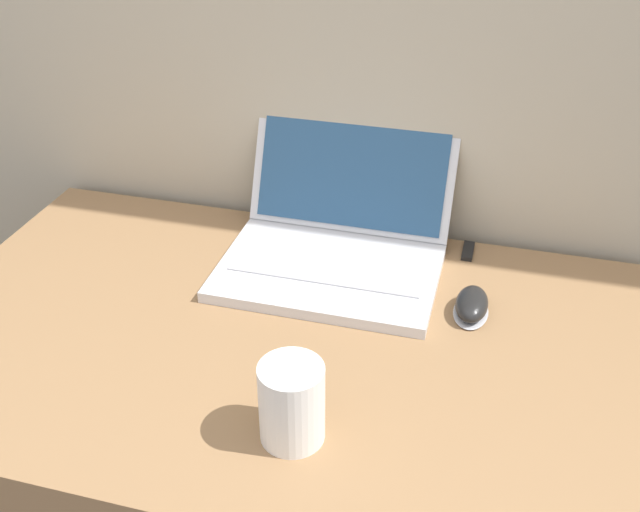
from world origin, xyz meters
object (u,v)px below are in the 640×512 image
drink_cup (292,402)px  computer_mouse (472,305)px  laptop (336,240)px  usb_stick (468,251)px

drink_cup → computer_mouse: drink_cup is taller
laptop → usb_stick: laptop is taller
computer_mouse → usb_stick: size_ratio=1.65×
laptop → drink_cup: bearing=-83.4°
laptop → usb_stick: bearing=21.3°
drink_cup → usb_stick: 0.56m
drink_cup → computer_mouse: size_ratio=1.18×
laptop → computer_mouse: 0.27m
drink_cup → computer_mouse: 0.40m
drink_cup → computer_mouse: bearing=58.9°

